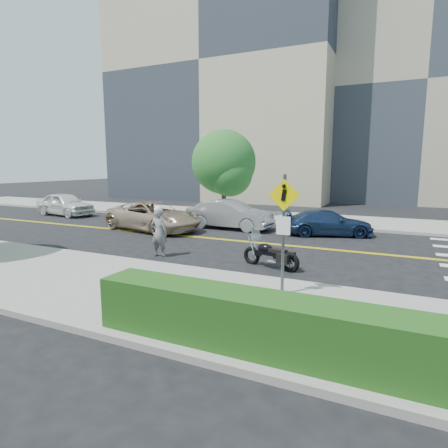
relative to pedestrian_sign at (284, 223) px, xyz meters
name	(u,v)px	position (x,y,z in m)	size (l,w,h in m)	color
ground_plane	(232,240)	(-4.20, 6.31, -1.96)	(120.00, 120.00, 0.00)	black
sidewalk_near	(120,287)	(-4.20, -1.19, -1.89)	(60.00, 5.00, 0.15)	#9E9B91
sidewalk_far	(281,218)	(-4.20, 13.81, -1.89)	(60.00, 5.00, 0.15)	#9E9B91
building_left	(232,76)	(-14.20, 28.31, 10.54)	(22.00, 14.00, 25.00)	tan
building_mid	(424,94)	(3.80, 32.31, 8.04)	(18.00, 14.00, 20.00)	#A39984
hedge	(337,338)	(1.80, -2.99, -1.31)	(9.00, 0.90, 1.00)	#235619
pedestrian_sign	(284,223)	(0.00, 0.00, 0.00)	(0.78, 0.08, 3.00)	#4C4C51
motorcyclist	(159,231)	(-5.43, 2.43, -1.01)	(0.68, 0.46, 1.91)	#A9AAAE
motorcycle	(271,249)	(-1.21, 2.74, -1.34)	(2.05, 0.62, 1.25)	black
suv	(153,216)	(-9.03, 6.97, -1.21)	(2.48, 5.38, 1.50)	#C8AF92
parked_car_white	(65,204)	(-17.86, 9.20, -1.20)	(1.80, 4.48, 1.53)	white
parked_car_silver	(230,214)	(-5.63, 9.16, -1.20)	(1.61, 4.61, 1.52)	#AAABB2
parked_car_blue	(328,223)	(-0.54, 9.45, -1.35)	(1.70, 4.18, 1.21)	navy
tree_far_a	(224,162)	(-7.83, 13.04, 1.58)	(4.09, 4.09, 5.59)	#382619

